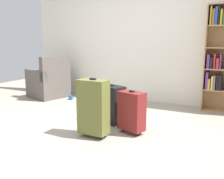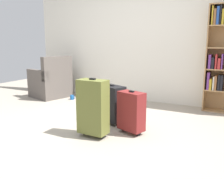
{
  "view_description": "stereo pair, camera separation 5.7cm",
  "coord_description": "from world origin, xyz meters",
  "views": [
    {
      "loc": [
        1.72,
        -2.72,
        1.2
      ],
      "look_at": [
        0.23,
        0.29,
        0.55
      ],
      "focal_mm": 39.69,
      "sensor_mm": 36.0,
      "label": 1
    },
    {
      "loc": [
        1.77,
        -2.7,
        1.2
      ],
      "look_at": [
        0.23,
        0.29,
        0.55
      ],
      "focal_mm": 39.69,
      "sensor_mm": 36.0,
      "label": 2
    }
  ],
  "objects": [
    {
      "name": "ground_plane",
      "position": [
        0.0,
        0.0,
        0.0
      ],
      "size": [
        8.79,
        8.79,
        0.0
      ],
      "primitive_type": "plane",
      "color": "#9E9384"
    },
    {
      "name": "back_wall",
      "position": [
        0.0,
        2.08,
        1.3
      ],
      "size": [
        5.02,
        0.1,
        2.6
      ],
      "primitive_type": "cube",
      "color": "silver",
      "rests_on": "ground"
    },
    {
      "name": "armchair",
      "position": [
        -1.86,
        1.44,
        0.32
      ],
      "size": [
        0.86,
        0.86,
        0.9
      ],
      "color": "#59514C",
      "rests_on": "ground"
    },
    {
      "name": "mug",
      "position": [
        -1.31,
        1.43,
        0.05
      ],
      "size": [
        0.12,
        0.08,
        0.1
      ],
      "color": "#1959A5",
      "rests_on": "ground"
    },
    {
      "name": "suitcase_dark_red",
      "position": [
        0.56,
        0.2,
        0.3
      ],
      "size": [
        0.39,
        0.29,
        0.58
      ],
      "color": "maroon",
      "rests_on": "ground"
    },
    {
      "name": "suitcase_olive",
      "position": [
        0.17,
        -0.13,
        0.39
      ],
      "size": [
        0.38,
        0.22,
        0.76
      ],
      "color": "brown",
      "rests_on": "ground"
    },
    {
      "name": "suitcase_black",
      "position": [
        0.14,
        0.46,
        0.31
      ],
      "size": [
        0.45,
        0.36,
        0.59
      ],
      "color": "black",
      "rests_on": "ground"
    }
  ]
}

